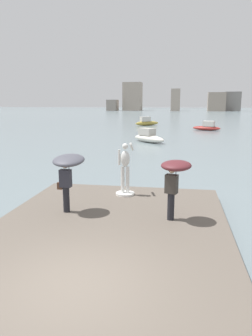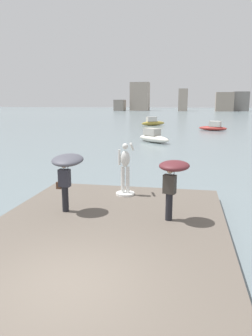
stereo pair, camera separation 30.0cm
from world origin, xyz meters
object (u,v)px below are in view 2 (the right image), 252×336
onlooker_left (67,166)px  boat_mid (213,127)px  statue_white_figure (125,172)px  boat_far (153,122)px  onlooker_right (173,174)px  boat_near (153,137)px

onlooker_left → boat_mid: onlooker_left is taller
statue_white_figure → boat_far: (-3.73, 44.38, -0.78)m
boat_far → onlooker_left: bearing=-87.3°
onlooker_right → boat_near: 23.39m
boat_near → boat_far: size_ratio=0.95×
onlooker_left → boat_mid: size_ratio=0.47×
onlooker_left → statue_white_figure: bearing=56.7°
boat_mid → boat_far: size_ratio=1.02×
onlooker_right → boat_mid: 38.92m
onlooker_right → boat_near: (-3.07, 23.15, -1.39)m
boat_near → boat_far: (-2.66, 23.77, 0.03)m
statue_white_figure → boat_far: statue_white_figure is taller
boat_far → statue_white_figure: bearing=-85.2°
statue_white_figure → boat_far: 44.54m
boat_near → boat_mid: boat_near is taller
onlooker_left → boat_far: (-2.19, 46.73, -1.41)m
boat_mid → boat_far: 12.78m
statue_white_figure → onlooker_left: bearing=-123.3°
onlooker_right → boat_far: size_ratio=0.46×
onlooker_left → boat_far: onlooker_left is taller
onlooker_left → onlooker_right: bearing=-3.1°
statue_white_figure → onlooker_right: size_ratio=1.10×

